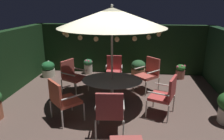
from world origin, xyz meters
TOP-DOWN VIEW (x-y plane):
  - ground_plane at (0.00, 0.00)m, footprint 6.93×6.66m
  - hedge_backdrop_rear at (0.00, 3.18)m, footprint 6.93×0.30m
  - patio_dining_table at (-0.05, 0.36)m, footprint 1.64×1.32m
  - patio_umbrella at (-0.05, 0.36)m, footprint 2.75×2.75m
  - patio_chair_north at (-0.15, 1.83)m, footprint 0.61×0.60m
  - patio_chair_northeast at (-1.38, 1.00)m, footprint 0.82×0.81m
  - patio_chair_east at (-1.09, -0.69)m, footprint 0.87×0.87m
  - patio_chair_southeast at (0.08, -1.12)m, footprint 0.65×0.65m
  - patio_chair_south at (1.32, -0.18)m, footprint 0.75×0.79m
  - patio_chair_southwest at (1.01, 1.40)m, footprint 0.84×0.84m
  - potted_plant_back_right at (0.69, 2.53)m, footprint 0.53×0.53m
  - potted_plant_left_near at (-2.74, 2.31)m, footprint 0.49×0.49m
  - potted_plant_back_left at (-1.30, 2.83)m, footprint 0.36×0.38m
  - potted_plant_left_far at (2.24, 2.63)m, footprint 0.35×0.34m
  - potted_plant_right_near at (-0.27, 2.71)m, footprint 0.39×0.39m

SIDE VIEW (x-z plane):
  - ground_plane at x=0.00m, z-range -0.02..0.00m
  - potted_plant_right_near at x=-0.27m, z-range -0.01..0.56m
  - potted_plant_left_far at x=2.24m, z-range 0.01..0.55m
  - potted_plant_left_near at x=-2.74m, z-range 0.00..0.59m
  - potted_plant_back_left at x=-1.30m, z-range 0.02..0.61m
  - potted_plant_back_right at x=0.69m, z-range 0.01..0.69m
  - patio_chair_north at x=-0.15m, z-range 0.06..1.03m
  - patio_dining_table at x=-0.05m, z-range 0.21..0.91m
  - patio_chair_northeast at x=-1.38m, z-range 0.07..1.08m
  - patio_chair_southeast at x=0.08m, z-range 0.07..1.10m
  - patio_chair_east at x=-1.09m, z-range 0.08..1.10m
  - patio_chair_south at x=1.32m, z-range 0.08..1.12m
  - patio_chair_southwest at x=1.01m, z-range 0.08..1.13m
  - hedge_backdrop_rear at x=0.00m, z-range 0.00..1.91m
  - patio_umbrella at x=-0.05m, z-range 1.01..3.68m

